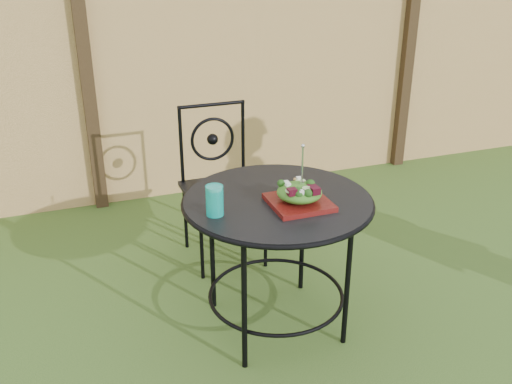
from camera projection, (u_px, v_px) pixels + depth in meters
ground at (409, 336)px, 2.91m from camera, size 60.00×60.00×0.00m
fence at (260, 68)px, 4.41m from camera, size 8.00×0.12×1.90m
patio_table at (277, 224)px, 2.78m from camera, size 0.92×0.92×0.72m
patio_chair at (221, 180)px, 3.49m from camera, size 0.46×0.46×0.95m
salad_plate at (299, 202)px, 2.65m from camera, size 0.27×0.27×0.02m
salad at (299, 192)px, 2.63m from camera, size 0.21×0.21×0.08m
fork at (302, 166)px, 2.58m from camera, size 0.01×0.01×0.18m
drinking_glass at (215, 201)px, 2.53m from camera, size 0.08×0.08×0.14m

